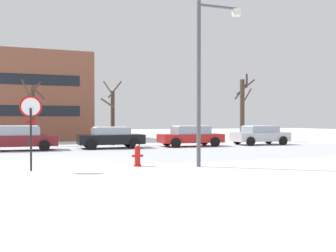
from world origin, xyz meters
name	(u,v)px	position (x,y,z in m)	size (l,w,h in m)	color
ground_plane	(46,165)	(0.00, 0.00, 0.00)	(120.00, 120.00, 0.00)	white
road_surface	(45,158)	(0.00, 3.15, 0.00)	(80.00, 8.29, 0.00)	silver
stop_sign	(31,118)	(-0.53, -1.74, 1.86)	(0.76, 0.17, 2.65)	black
fire_hydrant	(137,155)	(3.35, -1.60, 0.43)	(0.44, 0.30, 0.86)	red
street_lamp	(206,67)	(5.87, -2.49, 3.87)	(1.89, 0.36, 6.38)	#4C4F54
parked_car_maroon	(18,138)	(-1.43, 8.10, 0.76)	(4.50, 2.00, 1.49)	maroon
parked_car_black	(111,137)	(4.13, 8.22, 0.71)	(4.17, 2.16, 1.38)	black
parked_car_red	(191,136)	(9.68, 8.11, 0.73)	(4.44, 2.03, 1.44)	red
parked_car_silver	(260,135)	(15.24, 8.06, 0.73)	(4.24, 2.05, 1.41)	silver
tree_far_right	(112,115)	(4.80, 11.19, 2.18)	(1.63, 1.63, 4.73)	#423326
tree_far_left	(243,107)	(16.38, 12.48, 2.93)	(1.66, 1.85, 5.80)	#423326
tree_far_mid	(33,112)	(-0.66, 12.52, 2.39)	(1.62, 1.46, 4.73)	#423326
building_far_left	(20,98)	(-1.97, 22.11, 3.96)	(12.70, 9.63, 7.93)	brown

